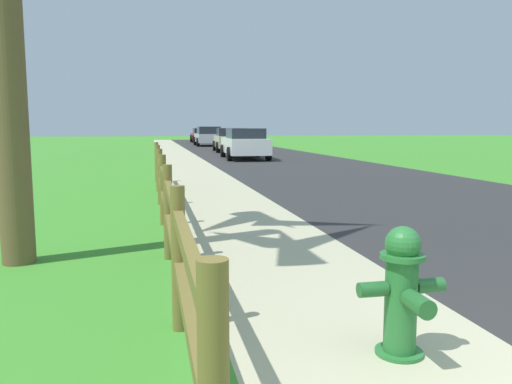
% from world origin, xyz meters
% --- Properties ---
extents(ground_plane, '(120.00, 120.00, 0.00)m').
position_xyz_m(ground_plane, '(0.00, 25.00, 0.00)').
color(ground_plane, '#3F8F2B').
extents(road_asphalt, '(7.00, 66.00, 0.01)m').
position_xyz_m(road_asphalt, '(3.50, 27.00, 0.00)').
color(road_asphalt, '#2E2E2E').
rests_on(road_asphalt, ground).
extents(curb_concrete, '(6.00, 66.00, 0.01)m').
position_xyz_m(curb_concrete, '(-3.00, 27.00, 0.00)').
color(curb_concrete, '#B9B58F').
rests_on(curb_concrete, ground).
extents(grass_verge, '(5.00, 66.00, 0.00)m').
position_xyz_m(grass_verge, '(-4.50, 27.00, 0.01)').
color(grass_verge, '#3F8F2B').
rests_on(grass_verge, ground).
extents(fire_hydrant, '(0.61, 0.51, 0.90)m').
position_xyz_m(fire_hydrant, '(-0.85, 1.46, 0.46)').
color(fire_hydrant, '#287233').
rests_on(fire_hydrant, ground).
extents(rail_fence, '(0.11, 13.06, 1.12)m').
position_xyz_m(rail_fence, '(-2.30, 6.51, 0.65)').
color(rail_fence, brown).
rests_on(rail_fence, ground).
extents(parked_suv_white, '(2.17, 4.98, 1.47)m').
position_xyz_m(parked_suv_white, '(2.03, 22.80, 0.76)').
color(parked_suv_white, white).
rests_on(parked_suv_white, ground).
extents(parked_car_beige, '(2.28, 4.37, 1.46)m').
position_xyz_m(parked_car_beige, '(2.53, 30.11, 0.75)').
color(parked_car_beige, '#C6B793').
rests_on(parked_car_beige, ground).
extents(parked_car_silver, '(2.20, 5.02, 1.56)m').
position_xyz_m(parked_car_silver, '(2.22, 40.02, 0.79)').
color(parked_car_silver, '#B7BABF').
rests_on(parked_car_silver, ground).
extents(parked_car_red, '(1.99, 4.63, 1.39)m').
position_xyz_m(parked_car_red, '(2.54, 48.92, 0.73)').
color(parked_car_red, maroon).
rests_on(parked_car_red, ground).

